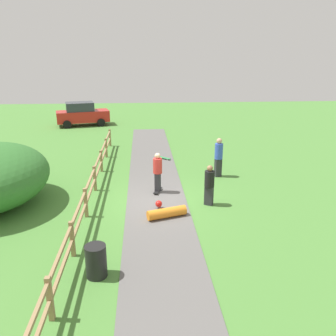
{
  "coord_description": "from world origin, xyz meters",
  "views": [
    {
      "loc": [
        -0.5,
        -12.83,
        5.59
      ],
      "look_at": [
        0.55,
        1.11,
        1.0
      ],
      "focal_mm": 36.84,
      "sensor_mm": 36.0,
      "label": 1
    }
  ],
  "objects_px": {
    "trash_bin": "(96,261)",
    "bystander_blue": "(219,155)",
    "skater_riding": "(158,171)",
    "skater_fallen": "(166,212)",
    "skateboard_loose": "(164,158)",
    "bystander_black": "(209,183)",
    "parked_car_red": "(82,114)"
  },
  "relations": [
    {
      "from": "skater_riding",
      "to": "skateboard_loose",
      "type": "bearing_deg",
      "value": 83.07
    },
    {
      "from": "skater_riding",
      "to": "bystander_blue",
      "type": "distance_m",
      "value": 3.51
    },
    {
      "from": "skater_riding",
      "to": "bystander_black",
      "type": "distance_m",
      "value": 2.4
    },
    {
      "from": "skater_fallen",
      "to": "bystander_black",
      "type": "relative_size",
      "value": 0.91
    },
    {
      "from": "trash_bin",
      "to": "bystander_black",
      "type": "relative_size",
      "value": 0.55
    },
    {
      "from": "bystander_black",
      "to": "parked_car_red",
      "type": "xyz_separation_m",
      "value": [
        -7.48,
        16.65,
        0.07
      ]
    },
    {
      "from": "skater_riding",
      "to": "bystander_black",
      "type": "relative_size",
      "value": 1.07
    },
    {
      "from": "trash_bin",
      "to": "bystander_blue",
      "type": "xyz_separation_m",
      "value": [
        4.88,
        7.58,
        0.6
      ]
    },
    {
      "from": "skater_riding",
      "to": "bystander_black",
      "type": "height_order",
      "value": "skater_riding"
    },
    {
      "from": "parked_car_red",
      "to": "trash_bin",
      "type": "bearing_deg",
      "value": -80.1
    },
    {
      "from": "parked_car_red",
      "to": "bystander_blue",
      "type": "bearing_deg",
      "value": -57.46
    },
    {
      "from": "bystander_blue",
      "to": "parked_car_red",
      "type": "height_order",
      "value": "parked_car_red"
    },
    {
      "from": "trash_bin",
      "to": "skater_fallen",
      "type": "height_order",
      "value": "trash_bin"
    },
    {
      "from": "skater_riding",
      "to": "bystander_blue",
      "type": "bearing_deg",
      "value": 31.58
    },
    {
      "from": "bystander_blue",
      "to": "parked_car_red",
      "type": "bearing_deg",
      "value": 122.54
    },
    {
      "from": "trash_bin",
      "to": "skater_riding",
      "type": "distance_m",
      "value": 6.06
    },
    {
      "from": "skater_riding",
      "to": "skater_fallen",
      "type": "relative_size",
      "value": 1.17
    },
    {
      "from": "trash_bin",
      "to": "bystander_black",
      "type": "xyz_separation_m",
      "value": [
        3.82,
        4.31,
        0.44
      ]
    },
    {
      "from": "skater_fallen",
      "to": "skateboard_loose",
      "type": "bearing_deg",
      "value": 86.8
    },
    {
      "from": "skater_riding",
      "to": "skater_fallen",
      "type": "height_order",
      "value": "skater_riding"
    },
    {
      "from": "skater_riding",
      "to": "bystander_black",
      "type": "xyz_separation_m",
      "value": [
        1.93,
        -1.43,
        -0.09
      ]
    },
    {
      "from": "trash_bin",
      "to": "parked_car_red",
      "type": "distance_m",
      "value": 21.29
    },
    {
      "from": "trash_bin",
      "to": "parked_car_red",
      "type": "bearing_deg",
      "value": 99.9
    },
    {
      "from": "trash_bin",
      "to": "skater_riding",
      "type": "bearing_deg",
      "value": 71.76
    },
    {
      "from": "skater_riding",
      "to": "parked_car_red",
      "type": "relative_size",
      "value": 0.39
    },
    {
      "from": "trash_bin",
      "to": "bystander_black",
      "type": "distance_m",
      "value": 5.78
    },
    {
      "from": "skateboard_loose",
      "to": "bystander_black",
      "type": "xyz_separation_m",
      "value": [
        1.34,
        -6.3,
        0.8
      ]
    },
    {
      "from": "skateboard_loose",
      "to": "parked_car_red",
      "type": "distance_m",
      "value": 12.07
    },
    {
      "from": "skater_riding",
      "to": "skateboard_loose",
      "type": "height_order",
      "value": "skater_riding"
    },
    {
      "from": "skater_fallen",
      "to": "skateboard_loose",
      "type": "distance_m",
      "value": 7.27
    },
    {
      "from": "skateboard_loose",
      "to": "trash_bin",
      "type": "bearing_deg",
      "value": -103.17
    },
    {
      "from": "skater_fallen",
      "to": "parked_car_red",
      "type": "xyz_separation_m",
      "value": [
        -5.73,
        17.61,
        0.76
      ]
    }
  ]
}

